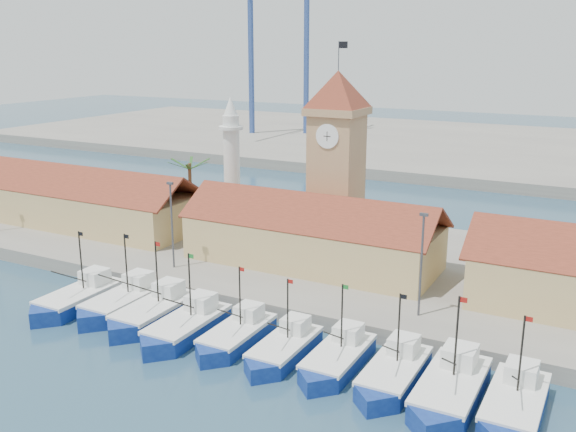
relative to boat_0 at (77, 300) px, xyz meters
The scene contains 21 objects.
ground 15.82m from the boat_0, ahead, with size 400.00×400.00×0.00m, color navy.
quay 26.97m from the boat_0, 54.49° to the left, with size 140.00×32.00×1.50m, color gray.
terminal 109.08m from the boat_0, 81.74° to the left, with size 240.00×80.00×2.00m, color gray.
boat_0 is the anchor object (origin of this frame).
boat_1 4.50m from the boat_0, 16.93° to the left, with size 3.69×10.10×7.64m.
boat_2 8.32m from the boat_0, ahead, with size 3.69×10.10×7.65m.
boat_3 12.65m from the boat_0, ahead, with size 3.64×9.96×7.54m.
boat_4 17.21m from the boat_0, ahead, with size 3.33×9.12×6.90m.
boat_5 21.77m from the boat_0, ahead, with size 3.26×8.92×6.75m.
boat_6 26.17m from the boat_0, ahead, with size 3.36×9.20×6.96m.
boat_7 30.71m from the boat_0, ahead, with size 3.45×9.45×7.15m.
boat_8 34.94m from the boat_0, ahead, with size 3.84×10.52×7.96m.
boat_9 39.16m from the boat_0, ahead, with size 3.55×9.72×7.35m.
hall_left 24.48m from the boat_0, 132.31° to the left, with size 31.20×10.13×7.61m.
hall_center 24.04m from the boat_0, 48.89° to the left, with size 27.04×10.13×7.61m.
clock_tower 30.72m from the boat_0, 56.81° to the left, with size 5.80×5.80×22.70m.
minaret 27.45m from the boat_0, 88.54° to the left, with size 3.00×3.00×16.30m.
palm_tree 24.94m from the boat_0, 100.26° to the left, with size 5.60×5.03×8.39m.
lamp_posts 19.81m from the boat_0, 31.61° to the left, with size 80.70×0.25×9.03m.
crane_blue_far 109.22m from the boat_0, 112.75° to the left, with size 1.00×35.75×42.14m.
crane_blue_near 111.68m from the boat_0, 105.38° to the left, with size 1.00×32.09×44.96m.
Camera 1 is at (27.92, -37.92, 23.88)m, focal length 40.00 mm.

